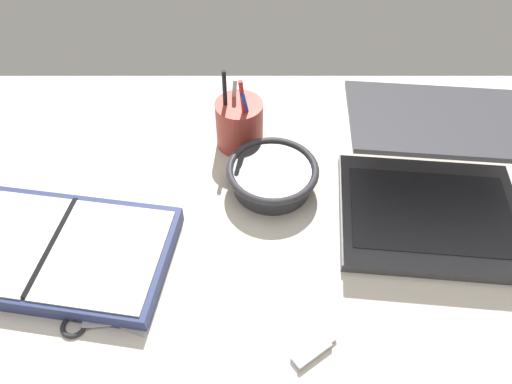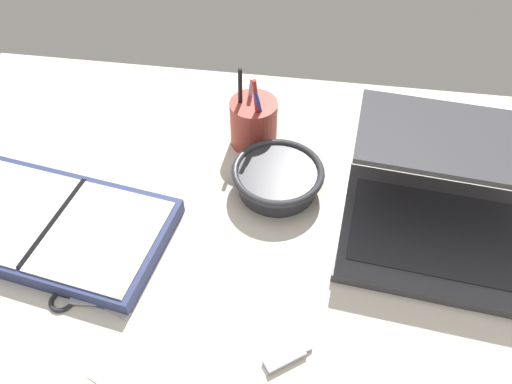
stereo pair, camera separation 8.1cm
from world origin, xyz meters
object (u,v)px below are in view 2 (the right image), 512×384
Objects in this scene: bowl at (278,178)px; planner at (56,228)px; laptop at (441,201)px; scissors at (75,296)px; pen_cup at (254,123)px.

bowl is 38.55cm from planner.
scissors is at bearing -152.00° from laptop.
bowl is 38.68cm from scissors.
bowl is 1.28× the size of scissors.
pen_cup is at bearing 52.29° from planner.
planner reaches higher than scissors.
scissors is at bearing -119.21° from pen_cup.
laptop is 2.28× the size of pen_cup.
pen_cup is 0.42× the size of planner.
pen_cup is at bearing 67.72° from scissors.
pen_cup reaches higher than scissors.
scissors is at bearing -135.92° from bowl.
laptop is 2.26× the size of bowl.
planner is 13.40cm from scissors.
bowl reaches higher than scissors.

